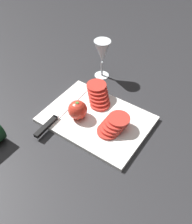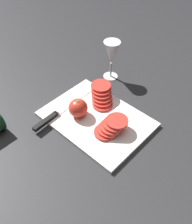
{
  "view_description": "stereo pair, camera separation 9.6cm",
  "coord_description": "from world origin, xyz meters",
  "px_view_note": "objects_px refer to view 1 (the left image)",
  "views": [
    {
      "loc": [
        -0.39,
        0.54,
        0.73
      ],
      "look_at": [
        0.0,
        -0.02,
        0.05
      ],
      "focal_mm": 42.0,
      "sensor_mm": 36.0,
      "label": 1
    },
    {
      "loc": [
        -0.46,
        0.48,
        0.73
      ],
      "look_at": [
        0.0,
        -0.02,
        0.05
      ],
      "focal_mm": 42.0,
      "sensor_mm": 36.0,
      "label": 2
    }
  ],
  "objects_px": {
    "wine_glass": "(102,53)",
    "tomato_slice_stack_far": "(98,95)",
    "knife": "(53,120)",
    "tomato_slice_stack_near": "(113,125)",
    "whole_tomato": "(78,110)"
  },
  "relations": [
    {
      "from": "knife",
      "to": "tomato_slice_stack_near",
      "type": "xyz_separation_m",
      "value": [
        -0.21,
        -0.09,
        0.02
      ]
    },
    {
      "from": "tomato_slice_stack_near",
      "to": "tomato_slice_stack_far",
      "type": "distance_m",
      "value": 0.17
    },
    {
      "from": "knife",
      "to": "tomato_slice_stack_far",
      "type": "relative_size",
      "value": 2.46
    },
    {
      "from": "whole_tomato",
      "to": "tomato_slice_stack_far",
      "type": "relative_size",
      "value": 0.59
    },
    {
      "from": "tomato_slice_stack_near",
      "to": "tomato_slice_stack_far",
      "type": "bearing_deg",
      "value": -36.55
    },
    {
      "from": "tomato_slice_stack_near",
      "to": "wine_glass",
      "type": "bearing_deg",
      "value": -49.23
    },
    {
      "from": "wine_glass",
      "to": "tomato_slice_stack_far",
      "type": "relative_size",
      "value": 1.43
    },
    {
      "from": "wine_glass",
      "to": "knife",
      "type": "xyz_separation_m",
      "value": [
        -0.02,
        0.35,
        -0.1
      ]
    },
    {
      "from": "wine_glass",
      "to": "tomato_slice_stack_far",
      "type": "distance_m",
      "value": 0.2
    },
    {
      "from": "tomato_slice_stack_near",
      "to": "tomato_slice_stack_far",
      "type": "xyz_separation_m",
      "value": [
        0.13,
        -0.1,
        0.0
      ]
    },
    {
      "from": "knife",
      "to": "tomato_slice_stack_near",
      "type": "bearing_deg",
      "value": -67.52
    },
    {
      "from": "whole_tomato",
      "to": "knife",
      "type": "height_order",
      "value": "whole_tomato"
    },
    {
      "from": "wine_glass",
      "to": "whole_tomato",
      "type": "bearing_deg",
      "value": 106.05
    },
    {
      "from": "tomato_slice_stack_near",
      "to": "whole_tomato",
      "type": "bearing_deg",
      "value": 8.43
    },
    {
      "from": "tomato_slice_stack_far",
      "to": "knife",
      "type": "bearing_deg",
      "value": 69.45
    }
  ]
}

